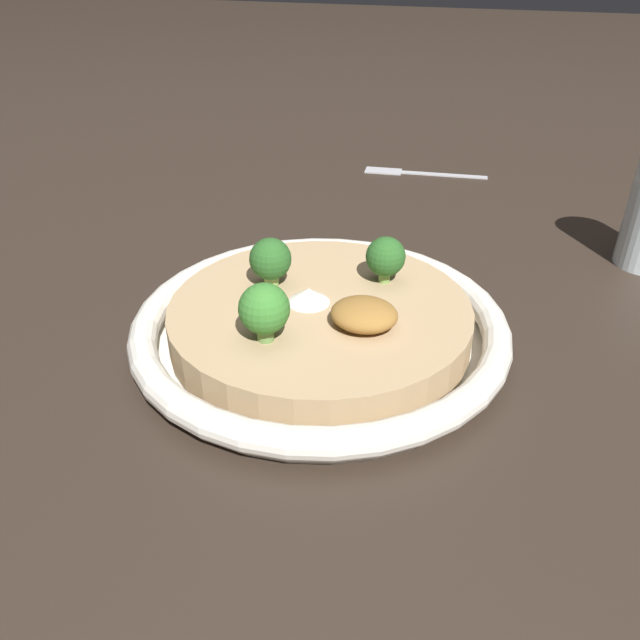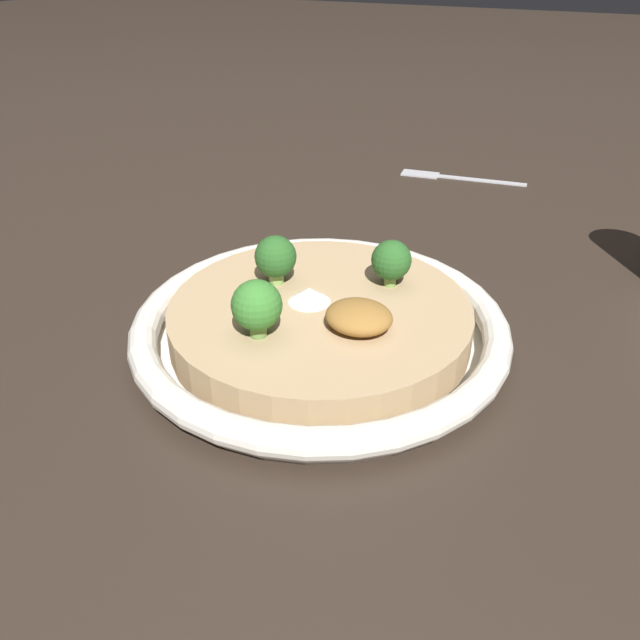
% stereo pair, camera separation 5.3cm
% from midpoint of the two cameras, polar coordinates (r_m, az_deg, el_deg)
% --- Properties ---
extents(ground_plane, '(6.00, 6.00, 0.00)m').
position_cam_midpoint_polar(ground_plane, '(0.54, -2.80, -2.09)').
color(ground_plane, '#2D231C').
extents(risotto_bowl, '(0.32, 0.32, 0.04)m').
position_cam_midpoint_polar(risotto_bowl, '(0.53, -2.85, -0.46)').
color(risotto_bowl, silver).
rests_on(risotto_bowl, ground_plane).
extents(cheese_sprinkle, '(0.04, 0.04, 0.01)m').
position_cam_midpoint_polar(cheese_sprinkle, '(0.52, -4.10, 2.00)').
color(cheese_sprinkle, white).
rests_on(cheese_sprinkle, risotto_bowl).
extents(crispy_onion_garnish, '(0.05, 0.05, 0.02)m').
position_cam_midpoint_polar(crispy_onion_garnish, '(0.49, 0.96, 0.44)').
color(crispy_onion_garnish, olive).
rests_on(crispy_onion_garnish, risotto_bowl).
extents(broccoli_back_right, '(0.04, 0.04, 0.04)m').
position_cam_midpoint_polar(broccoli_back_right, '(0.55, 3.26, 5.68)').
color(broccoli_back_right, '#759E4C').
rests_on(broccoli_back_right, risotto_bowl).
extents(broccoli_left, '(0.04, 0.04, 0.04)m').
position_cam_midpoint_polar(broccoli_left, '(0.54, -7.36, 5.39)').
color(broccoli_left, '#84A856').
rests_on(broccoli_left, risotto_bowl).
extents(broccoli_front_left, '(0.04, 0.04, 0.05)m').
position_cam_midpoint_polar(broccoli_front_left, '(0.47, -8.38, 0.84)').
color(broccoli_front_left, '#668E47').
rests_on(broccoli_front_left, risotto_bowl).
extents(fork_utensil, '(0.18, 0.04, 0.00)m').
position_cam_midpoint_polar(fork_utensil, '(0.96, 6.79, 13.25)').
color(fork_utensil, '#B7B7BC').
rests_on(fork_utensil, ground_plane).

